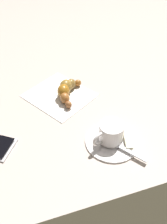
{
  "coord_description": "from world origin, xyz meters",
  "views": [
    {
      "loc": [
        -0.38,
        0.37,
        0.5
      ],
      "look_at": [
        -0.02,
        -0.01,
        0.02
      ],
      "focal_mm": 42.9,
      "sensor_mm": 36.0,
      "label": 1
    }
  ],
  "objects": [
    {
      "name": "croissant",
      "position": [
        0.08,
        -0.03,
        0.02
      ],
      "size": [
        0.09,
        0.11,
        0.04
      ],
      "color": "#915620",
      "rests_on": "napkin"
    },
    {
      "name": "ground_plane",
      "position": [
        0.0,
        0.0,
        0.0
      ],
      "size": [
        1.8,
        1.8,
        0.0
      ],
      "primitive_type": "plane",
      "color": "#B0A194"
    },
    {
      "name": "teaspoon",
      "position": [
        -0.14,
        0.02,
        0.01
      ],
      "size": [
        0.14,
        0.03,
        0.01
      ],
      "color": "silver",
      "rests_on": "saucer"
    },
    {
      "name": "saucer",
      "position": [
        -0.13,
        0.01,
        0.0
      ],
      "size": [
        0.13,
        0.13,
        0.01
      ],
      "primitive_type": "cylinder",
      "color": "white",
      "rests_on": "ground"
    },
    {
      "name": "napkin",
      "position": [
        0.1,
        -0.02,
        0.0
      ],
      "size": [
        0.18,
        0.17,
        0.0
      ],
      "primitive_type": "cube",
      "rotation": [
        0.0,
        0.0,
        0.06
      ],
      "color": "silver",
      "rests_on": "ground"
    },
    {
      "name": "espresso_cup",
      "position": [
        -0.12,
        0.01,
        0.03
      ],
      "size": [
        0.06,
        0.09,
        0.05
      ],
      "color": "white",
      "rests_on": "saucer"
    },
    {
      "name": "sugar_packet",
      "position": [
        -0.15,
        -0.02,
        0.01
      ],
      "size": [
        0.06,
        0.06,
        0.01
      ],
      "primitive_type": "cube",
      "rotation": [
        0.0,
        0.0,
        5.52
      ],
      "color": "beige",
      "rests_on": "saucer"
    }
  ]
}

